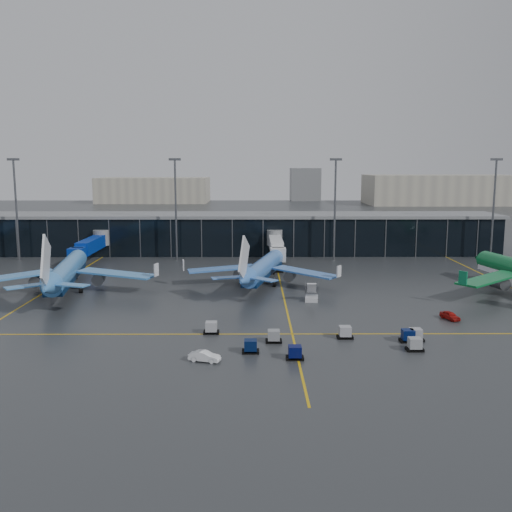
{
  "coord_description": "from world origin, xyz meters",
  "views": [
    {
      "loc": [
        4.47,
        -93.18,
        23.67
      ],
      "look_at": [
        5.0,
        18.0,
        6.0
      ],
      "focal_mm": 40.0,
      "sensor_mm": 36.0,
      "label": 1
    }
  ],
  "objects_px": {
    "airliner_klm_near": "(264,257)",
    "service_van_red": "(450,316)",
    "service_van_white": "(204,356)",
    "airliner_arkefly": "(66,259)",
    "baggage_carts": "(327,339)",
    "mobile_airstair": "(312,296)"
  },
  "relations": [
    {
      "from": "airliner_arkefly",
      "to": "baggage_carts",
      "type": "relative_size",
      "value": 1.32
    },
    {
      "from": "airliner_klm_near",
      "to": "service_van_red",
      "type": "bearing_deg",
      "value": -30.0
    },
    {
      "from": "airliner_klm_near",
      "to": "service_van_white",
      "type": "distance_m",
      "value": 46.61
    },
    {
      "from": "airliner_klm_near",
      "to": "mobile_airstair",
      "type": "height_order",
      "value": "airliner_klm_near"
    },
    {
      "from": "service_van_red",
      "to": "service_van_white",
      "type": "xyz_separation_m",
      "value": [
        -36.57,
        -19.04,
        0.01
      ]
    },
    {
      "from": "mobile_airstair",
      "to": "service_van_red",
      "type": "distance_m",
      "value": 23.86
    },
    {
      "from": "airliner_arkefly",
      "to": "baggage_carts",
      "type": "bearing_deg",
      "value": -44.91
    },
    {
      "from": "baggage_carts",
      "to": "service_van_white",
      "type": "relative_size",
      "value": 7.75
    },
    {
      "from": "mobile_airstair",
      "to": "service_van_white",
      "type": "bearing_deg",
      "value": -110.26
    },
    {
      "from": "airliner_arkefly",
      "to": "airliner_klm_near",
      "type": "height_order",
      "value": "airliner_arkefly"
    },
    {
      "from": "airliner_klm_near",
      "to": "airliner_arkefly",
      "type": "bearing_deg",
      "value": -157.73
    },
    {
      "from": "airliner_arkefly",
      "to": "baggage_carts",
      "type": "height_order",
      "value": "airliner_arkefly"
    },
    {
      "from": "service_van_white",
      "to": "service_van_red",
      "type": "bearing_deg",
      "value": -46.63
    },
    {
      "from": "airliner_arkefly",
      "to": "mobile_airstair",
      "type": "xyz_separation_m",
      "value": [
        45.77,
        -7.88,
        -5.41
      ]
    },
    {
      "from": "airliner_arkefly",
      "to": "service_van_red",
      "type": "xyz_separation_m",
      "value": [
        66.03,
        -20.48,
        -5.55
      ]
    },
    {
      "from": "mobile_airstair",
      "to": "airliner_klm_near",
      "type": "bearing_deg",
      "value": 127.46
    },
    {
      "from": "baggage_carts",
      "to": "service_van_white",
      "type": "xyz_separation_m",
      "value": [
        -15.75,
        -6.57,
        -0.11
      ]
    },
    {
      "from": "service_van_red",
      "to": "service_van_white",
      "type": "height_order",
      "value": "service_van_white"
    },
    {
      "from": "service_van_red",
      "to": "service_van_white",
      "type": "bearing_deg",
      "value": -172.4
    },
    {
      "from": "airliner_klm_near",
      "to": "service_van_white",
      "type": "xyz_separation_m",
      "value": [
        -8.08,
        -45.64,
        -4.97
      ]
    },
    {
      "from": "airliner_arkefly",
      "to": "airliner_klm_near",
      "type": "relative_size",
      "value": 1.1
    },
    {
      "from": "mobile_airstair",
      "to": "service_van_white",
      "type": "distance_m",
      "value": 35.6
    }
  ]
}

